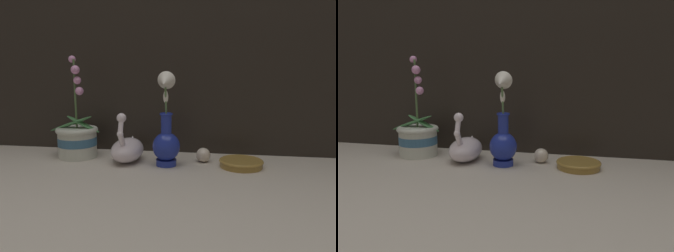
# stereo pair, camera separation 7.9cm
# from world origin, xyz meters

# --- Properties ---
(ground_plane) EXTENTS (2.80, 2.80, 0.00)m
(ground_plane) POSITION_xyz_m (0.00, 0.00, 0.00)
(ground_plane) COLOR #BCB2A3
(window_backdrop) EXTENTS (2.80, 0.03, 1.20)m
(window_backdrop) POSITION_xyz_m (0.00, 0.29, 0.60)
(window_backdrop) COLOR black
(window_backdrop) RESTS_ON ground_plane
(orchid_potted_plant) EXTENTS (0.21, 0.16, 0.39)m
(orchid_potted_plant) POSITION_xyz_m (-0.33, 0.14, 0.08)
(orchid_potted_plant) COLOR beige
(orchid_potted_plant) RESTS_ON ground_plane
(swan_figurine) EXTENTS (0.12, 0.20, 0.19)m
(swan_figurine) POSITION_xyz_m (-0.12, 0.11, 0.05)
(swan_figurine) COLOR white
(swan_figurine) RESTS_ON ground_plane
(blue_vase) EXTENTS (0.10, 0.11, 0.33)m
(blue_vase) POSITION_xyz_m (0.03, 0.08, 0.11)
(blue_vase) COLOR navy
(blue_vase) RESTS_ON ground_plane
(glass_sphere) EXTENTS (0.05, 0.05, 0.05)m
(glass_sphere) POSITION_xyz_m (0.16, 0.15, 0.03)
(glass_sphere) COLOR beige
(glass_sphere) RESTS_ON ground_plane
(amber_dish) EXTENTS (0.15, 0.15, 0.03)m
(amber_dish) POSITION_xyz_m (0.30, 0.10, 0.02)
(amber_dish) COLOR olive
(amber_dish) RESTS_ON ground_plane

